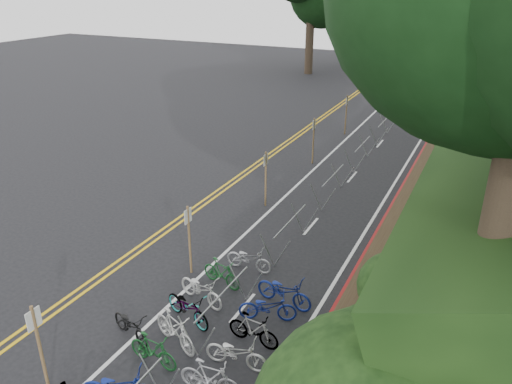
# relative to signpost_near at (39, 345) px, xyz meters

# --- Properties ---
(ground) EXTENTS (120.00, 120.00, 0.00)m
(ground) POSITION_rel_signpost_near_xyz_m (-0.41, 1.05, -1.46)
(ground) COLOR black
(ground) RESTS_ON ground
(road_markings) EXTENTS (7.47, 80.00, 0.01)m
(road_markings) POSITION_rel_signpost_near_xyz_m (0.22, 11.15, -1.45)
(road_markings) COLOR gold
(road_markings) RESTS_ON ground
(red_curb) EXTENTS (0.25, 28.00, 0.10)m
(red_curb) POSITION_rel_signpost_near_xyz_m (5.29, 13.05, -1.41)
(red_curb) COLOR maroon
(red_curb) RESTS_ON ground
(bike_racks_rest) EXTENTS (1.14, 23.00, 1.17)m
(bike_racks_rest) POSITION_rel_signpost_near_xyz_m (2.59, 14.05, -0.60)
(bike_racks_rest) COLOR gray
(bike_racks_rest) RESTS_ON ground
(signpost_near) EXTENTS (0.08, 0.40, 2.55)m
(signpost_near) POSITION_rel_signpost_near_xyz_m (0.00, 0.00, 0.00)
(signpost_near) COLOR brown
(signpost_near) RESTS_ON ground
(signposts_rest) EXTENTS (0.08, 18.40, 2.50)m
(signposts_rest) POSITION_rel_signpost_near_xyz_m (0.19, 15.05, -0.03)
(signposts_rest) COLOR brown
(signposts_rest) RESTS_ON ground
(bike_front) EXTENTS (1.07, 1.73, 0.86)m
(bike_front) POSITION_rel_signpost_near_xyz_m (0.52, 2.49, -1.03)
(bike_front) COLOR black
(bike_front) RESTS_ON ground
(bike_valet) EXTENTS (3.41, 10.84, 1.10)m
(bike_valet) POSITION_rel_signpost_near_xyz_m (2.59, 2.36, -0.97)
(bike_valet) COLOR slate
(bike_valet) RESTS_ON ground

